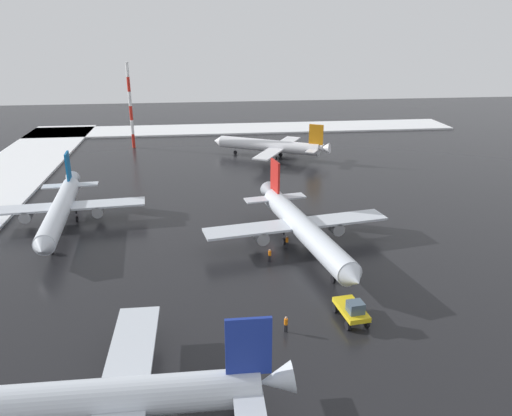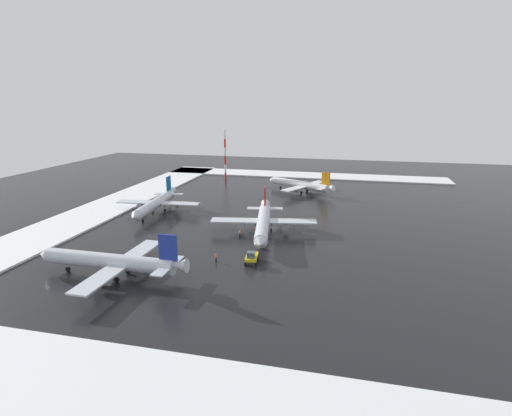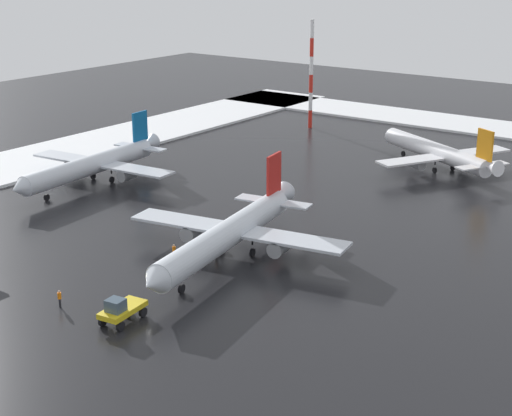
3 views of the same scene
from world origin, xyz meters
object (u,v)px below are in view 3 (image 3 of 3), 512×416
at_px(pushback_tug, 121,309).
at_px(antenna_mast, 311,75).
at_px(ground_crew_mid_apron, 59,298).
at_px(airplane_foreground_jet, 438,152).
at_px(airplane_parked_starboard, 93,164).
at_px(airplane_far_rear, 229,233).
at_px(ground_crew_beside_wing, 217,246).
at_px(ground_crew_near_tug, 174,251).

height_order(pushback_tug, antenna_mast, antenna_mast).
height_order(pushback_tug, ground_crew_mid_apron, pushback_tug).
relative_size(airplane_foreground_jet, airplane_parked_starboard, 0.87).
distance_m(airplane_far_rear, airplane_foreground_jet, 47.32).
relative_size(ground_crew_beside_wing, ground_crew_near_tug, 1.00).
height_order(airplane_foreground_jet, antenna_mast, antenna_mast).
relative_size(airplane_foreground_jet, pushback_tug, 5.16).
distance_m(airplane_far_rear, antenna_mast, 67.15).
height_order(airplane_parked_starboard, pushback_tug, airplane_parked_starboard).
xyz_separation_m(airplane_far_rear, airplane_parked_starboard, (-11.23, -33.08, -0.17)).
xyz_separation_m(airplane_foreground_jet, airplane_parked_starboard, (36.00, -36.01, 0.16)).
height_order(ground_crew_beside_wing, ground_crew_near_tug, same).
bearing_deg(airplane_far_rear, ground_crew_beside_wing, -108.44).
relative_size(airplane_far_rear, pushback_tug, 6.30).
relative_size(airplane_parked_starboard, pushback_tug, 5.96).
bearing_deg(antenna_mast, airplane_foreground_jet, 66.85).
xyz_separation_m(airplane_parked_starboard, pushback_tug, (28.64, 34.52, -1.54)).
distance_m(ground_crew_beside_wing, antenna_mast, 66.33).
bearing_deg(pushback_tug, airplane_foreground_jet, 171.80).
distance_m(pushback_tug, ground_crew_near_tug, 15.30).
xyz_separation_m(pushback_tug, ground_crew_beside_wing, (-17.70, -3.38, -0.31)).
height_order(airplane_parked_starboard, ground_crew_mid_apron, airplane_parked_starboard).
relative_size(airplane_foreground_jet, ground_crew_mid_apron, 14.56).
relative_size(pushback_tug, ground_crew_beside_wing, 2.82).
bearing_deg(ground_crew_mid_apron, airplane_foreground_jet, 16.75).
bearing_deg(airplane_far_rear, airplane_foreground_jet, 166.60).
relative_size(pushback_tug, antenna_mast, 0.24).
xyz_separation_m(pushback_tug, ground_crew_near_tug, (-13.97, -6.23, -0.31)).
distance_m(airplane_foreground_jet, pushback_tug, 64.67).
xyz_separation_m(airplane_far_rear, antenna_mast, (-60.54, -28.22, 6.87)).
xyz_separation_m(airplane_foreground_jet, ground_crew_mid_apron, (65.78, -8.35, -1.70)).
height_order(airplane_foreground_jet, ground_crew_near_tug, airplane_foreground_jet).
bearing_deg(airplane_foreground_jet, ground_crew_near_tug, 109.94).
height_order(ground_crew_beside_wing, antenna_mast, antenna_mast).
relative_size(ground_crew_mid_apron, antenna_mast, 0.09).
bearing_deg(ground_crew_near_tug, pushback_tug, 47.61).
distance_m(pushback_tug, ground_crew_beside_wing, 18.03).
bearing_deg(ground_crew_near_tug, ground_crew_mid_apron, 21.18).
distance_m(airplane_parked_starboard, ground_crew_near_tug, 31.92).
relative_size(ground_crew_near_tug, antenna_mast, 0.09).
distance_m(airplane_far_rear, ground_crew_beside_wing, 2.82).
bearing_deg(airplane_far_rear, antenna_mast, -164.86).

